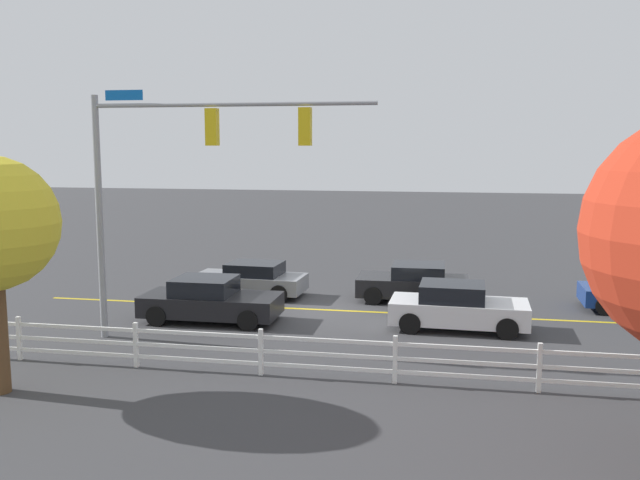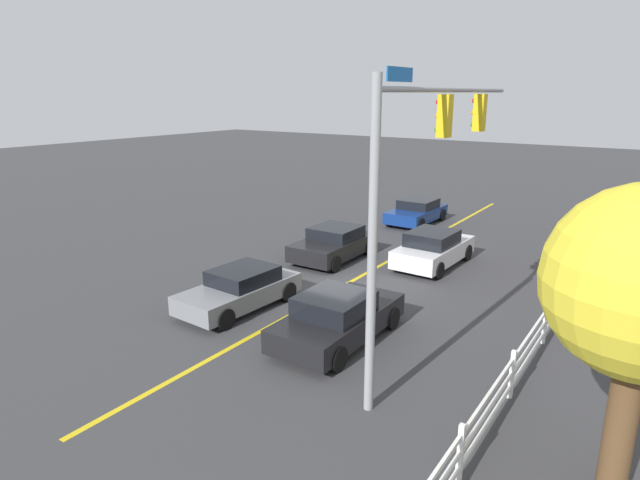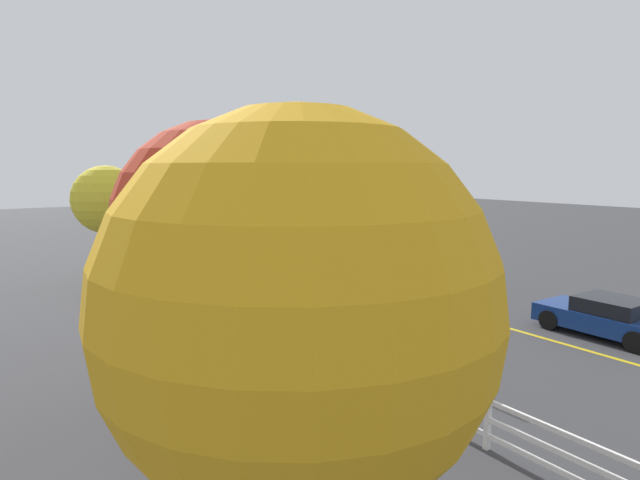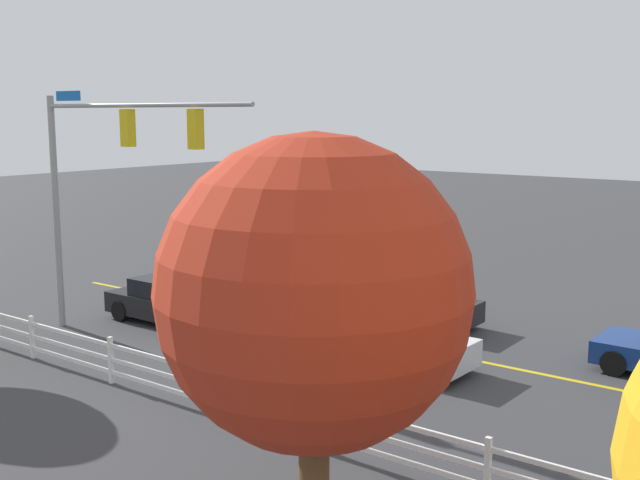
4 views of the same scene
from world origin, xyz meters
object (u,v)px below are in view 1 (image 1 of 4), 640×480
at_px(car_0, 210,300).
at_px(car_3, 457,307).
at_px(car_2, 414,283).
at_px(car_4, 251,279).

height_order(car_0, car_3, car_3).
bearing_deg(car_0, car_3, 3.17).
bearing_deg(car_3, car_2, 113.96).
bearing_deg(car_0, car_4, 86.06).
xyz_separation_m(car_0, car_2, (-6.22, -4.11, -0.01)).
relative_size(car_0, car_3, 1.04).
height_order(car_3, car_4, car_3).
bearing_deg(car_4, car_0, 89.31).
bearing_deg(car_3, car_4, 157.79).
distance_m(car_2, car_4, 5.98).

